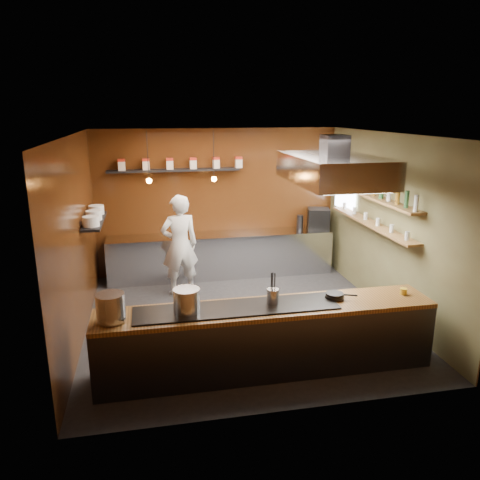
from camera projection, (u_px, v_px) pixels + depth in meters
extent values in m
plane|color=black|center=(242.00, 319.00, 7.76)|extent=(5.00, 5.00, 0.00)
plane|color=#3B160A|center=(219.00, 202.00, 9.72)|extent=(5.00, 0.00, 5.00)
plane|color=#3B160A|center=(77.00, 240.00, 6.89)|extent=(0.00, 5.00, 5.00)
plane|color=brown|center=(389.00, 224.00, 7.83)|extent=(0.00, 5.00, 5.00)
plane|color=silver|center=(243.00, 134.00, 6.95)|extent=(5.00, 5.00, 0.00)
plane|color=white|center=(346.00, 185.00, 9.32)|extent=(0.00, 1.00, 1.00)
cube|color=silver|center=(222.00, 255.00, 9.69)|extent=(4.60, 0.65, 0.90)
cube|color=#38383D|center=(267.00, 341.00, 6.13)|extent=(4.40, 0.70, 0.86)
cube|color=brown|center=(267.00, 308.00, 6.01)|extent=(4.40, 0.72, 0.06)
cube|color=black|center=(237.00, 308.00, 5.92)|extent=(2.60, 0.55, 0.02)
cube|color=black|center=(174.00, 170.00, 9.23)|extent=(2.60, 0.26, 0.04)
cube|color=black|center=(94.00, 221.00, 7.85)|extent=(0.30, 1.40, 0.04)
cube|color=brown|center=(373.00, 197.00, 7.97)|extent=(0.26, 2.80, 0.04)
cube|color=brown|center=(371.00, 224.00, 8.09)|extent=(0.26, 2.80, 0.04)
cube|color=#38383D|center=(335.00, 145.00, 6.86)|extent=(0.35, 0.35, 0.30)
cube|color=silver|center=(333.00, 169.00, 6.95)|extent=(1.20, 2.00, 0.40)
cube|color=white|center=(333.00, 183.00, 7.01)|extent=(1.00, 1.80, 0.02)
cylinder|color=black|center=(148.00, 156.00, 8.42)|extent=(0.01, 0.01, 0.90)
sphere|color=orange|center=(149.00, 181.00, 8.54)|extent=(0.10, 0.10, 0.10)
cylinder|color=black|center=(214.00, 155.00, 8.64)|extent=(0.01, 0.01, 0.90)
sphere|color=orange|center=(214.00, 179.00, 8.76)|extent=(0.10, 0.10, 0.10)
cube|color=beige|center=(122.00, 166.00, 9.01)|extent=(0.13, 0.13, 0.17)
cube|color=#AD2515|center=(121.00, 160.00, 8.98)|extent=(0.13, 0.13, 0.05)
cube|color=beige|center=(146.00, 166.00, 9.10)|extent=(0.13, 0.13, 0.17)
cube|color=#AD2515|center=(146.00, 160.00, 9.07)|extent=(0.13, 0.13, 0.05)
cube|color=beige|center=(170.00, 165.00, 9.19)|extent=(0.13, 0.13, 0.17)
cube|color=#AD2515|center=(170.00, 159.00, 9.16)|extent=(0.13, 0.13, 0.05)
cube|color=beige|center=(193.00, 164.00, 9.27)|extent=(0.13, 0.13, 0.17)
cube|color=#AD2515|center=(193.00, 159.00, 9.24)|extent=(0.14, 0.13, 0.05)
cube|color=beige|center=(216.00, 164.00, 9.36)|extent=(0.13, 0.13, 0.17)
cube|color=#AD2515|center=(216.00, 158.00, 9.33)|extent=(0.14, 0.13, 0.05)
cube|color=beige|center=(239.00, 163.00, 9.44)|extent=(0.13, 0.13, 0.17)
cube|color=#AD2515|center=(239.00, 158.00, 9.42)|extent=(0.14, 0.13, 0.05)
cylinder|color=white|center=(91.00, 221.00, 7.40)|extent=(0.26, 0.26, 0.16)
cylinder|color=white|center=(94.00, 215.00, 7.82)|extent=(0.26, 0.26, 0.16)
cylinder|color=white|center=(96.00, 210.00, 8.25)|extent=(0.26, 0.26, 0.16)
cylinder|color=silver|center=(416.00, 203.00, 6.70)|extent=(0.06, 0.06, 0.24)
cylinder|color=#2D5933|center=(407.00, 200.00, 6.95)|extent=(0.06, 0.06, 0.24)
cylinder|color=#8C601E|center=(398.00, 197.00, 7.19)|extent=(0.06, 0.06, 0.24)
cylinder|color=silver|center=(389.00, 194.00, 7.44)|extent=(0.06, 0.06, 0.24)
cylinder|color=#2D5933|center=(381.00, 191.00, 7.68)|extent=(0.06, 0.06, 0.24)
cylinder|color=#8C601E|center=(374.00, 189.00, 7.93)|extent=(0.06, 0.06, 0.24)
cylinder|color=silver|center=(367.00, 186.00, 8.18)|extent=(0.06, 0.06, 0.24)
cylinder|color=#2D5933|center=(361.00, 184.00, 8.42)|extent=(0.06, 0.06, 0.24)
cylinder|color=#8C601E|center=(354.00, 182.00, 8.67)|extent=(0.06, 0.06, 0.24)
cylinder|color=silver|center=(349.00, 180.00, 8.91)|extent=(0.06, 0.06, 0.24)
cylinder|color=#2D5933|center=(343.00, 178.00, 9.16)|extent=(0.06, 0.06, 0.24)
cylinder|color=silver|center=(407.00, 236.00, 6.99)|extent=(0.07, 0.07, 0.13)
cylinder|color=silver|center=(392.00, 229.00, 7.42)|extent=(0.07, 0.07, 0.13)
cylinder|color=silver|center=(378.00, 222.00, 7.85)|extent=(0.07, 0.07, 0.13)
cylinder|color=silver|center=(366.00, 216.00, 8.29)|extent=(0.07, 0.07, 0.13)
cylinder|color=silver|center=(355.00, 211.00, 8.72)|extent=(0.07, 0.07, 0.13)
cylinder|color=silver|center=(345.00, 206.00, 9.16)|extent=(0.07, 0.07, 0.13)
cylinder|color=silver|center=(111.00, 307.00, 5.52)|extent=(0.36, 0.36, 0.33)
cylinder|color=silver|center=(187.00, 301.00, 5.73)|extent=(0.35, 0.35, 0.31)
cylinder|color=silver|center=(273.00, 296.00, 6.01)|extent=(0.19, 0.19, 0.20)
cylinder|color=black|center=(334.00, 296.00, 6.23)|extent=(0.25, 0.25, 0.03)
cylinder|color=black|center=(335.00, 294.00, 6.22)|extent=(0.24, 0.24, 0.03)
cylinder|color=black|center=(351.00, 295.00, 6.19)|extent=(0.18, 0.09, 0.02)
cylinder|color=gold|center=(403.00, 291.00, 6.39)|extent=(0.12, 0.12, 0.09)
cube|color=black|center=(318.00, 219.00, 9.92)|extent=(0.53, 0.52, 0.44)
imported|color=white|center=(180.00, 245.00, 8.61)|extent=(0.76, 0.56, 1.89)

